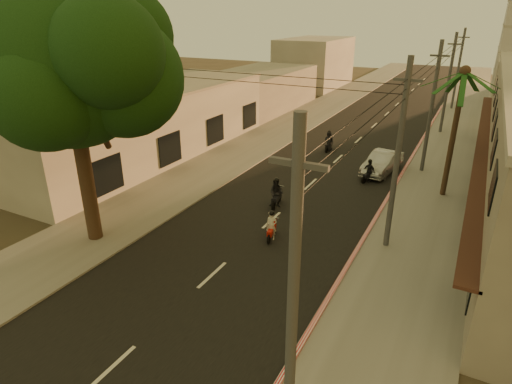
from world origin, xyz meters
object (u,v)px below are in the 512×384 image
broadleaf_tree (77,66)px  scooter_mid_a (276,194)px  scooter_red (272,226)px  palm_tree (464,79)px  scooter_far_a (329,142)px  parked_car (382,163)px  scooter_mid_b (369,171)px

broadleaf_tree → scooter_mid_a: 12.39m
scooter_red → scooter_mid_a: size_ratio=0.87×
scooter_red → palm_tree: bearing=42.5°
broadleaf_tree → scooter_far_a: (5.26, 19.51, -7.69)m
broadleaf_tree → scooter_far_a: 21.62m
scooter_red → scooter_mid_a: bearing=99.7°
scooter_far_a → parked_car: size_ratio=0.38×
broadleaf_tree → scooter_red: broadleaf_tree is taller
palm_tree → scooter_mid_b: palm_tree is taller
scooter_red → scooter_mid_a: scooter_mid_a is taller
scooter_mid_a → scooter_far_a: bearing=85.0°
palm_tree → scooter_mid_b: bearing=176.7°
scooter_red → scooter_far_a: size_ratio=0.90×
palm_tree → scooter_red: size_ratio=5.10×
scooter_mid_b → parked_car: size_ratio=0.34×
scooter_mid_b → scooter_far_a: size_ratio=0.90×
broadleaf_tree → scooter_mid_a: size_ratio=6.54×
scooter_mid_a → parked_car: size_ratio=0.39×
palm_tree → scooter_red: (-7.10, -9.88, -6.44)m
scooter_red → parked_car: (2.77, 12.34, 0.05)m
broadleaf_tree → scooter_mid_b: 18.91m
palm_tree → scooter_mid_a: 12.32m
scooter_red → parked_car: scooter_red is taller
scooter_mid_a → scooter_mid_b: size_ratio=1.15×
palm_tree → scooter_red: 13.77m
scooter_mid_a → parked_car: 9.65m
scooter_red → parked_car: 12.64m
scooter_mid_a → scooter_mid_b: (3.83, 6.49, -0.09)m
palm_tree → scooter_far_a: size_ratio=4.58×
scooter_mid_a → parked_car: scooter_mid_a is taller
broadleaf_tree → scooter_red: (7.51, 3.98, -7.77)m
broadleaf_tree → palm_tree: size_ratio=1.48×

